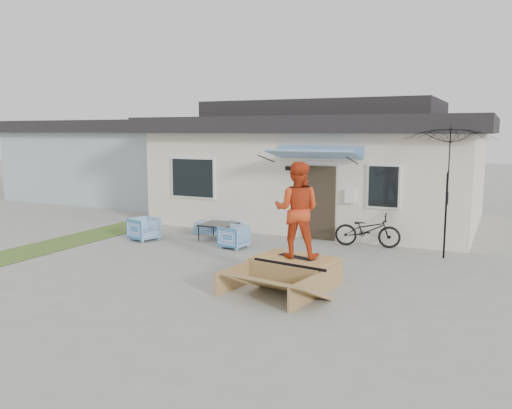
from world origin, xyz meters
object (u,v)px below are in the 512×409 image
at_px(bicycle, 368,226).
at_px(skateboard, 296,257).
at_px(coffee_table, 219,231).
at_px(patio_umbrella, 447,187).
at_px(skater, 297,208).
at_px(armchair_left, 144,228).
at_px(loveseat, 218,224).
at_px(armchair_right, 234,236).
at_px(skate_ramp, 295,271).

xyz_separation_m(bicycle, skateboard, (-0.47, -3.98, 0.00)).
xyz_separation_m(coffee_table, patio_umbrella, (6.06, 0.41, 1.52)).
relative_size(coffee_table, bicycle, 0.53).
bearing_deg(skater, bicycle, -107.54).
xyz_separation_m(armchair_left, skateboard, (5.42, -2.07, 0.19)).
relative_size(loveseat, skateboard, 1.79).
bearing_deg(armchair_right, bicycle, 125.21).
height_order(coffee_table, skateboard, skateboard).
bearing_deg(armchair_right, skateboard, 56.37).
bearing_deg(skateboard, armchair_left, 176.90).
distance_m(armchair_right, bicycle, 3.57).
distance_m(bicycle, skater, 4.13).
bearing_deg(loveseat, armchair_right, 106.85).
relative_size(armchair_left, armchair_right, 1.08).
height_order(armchair_right, bicycle, bicycle).
height_order(armchair_left, armchair_right, armchair_left).
bearing_deg(skater, loveseat, -54.56).
xyz_separation_m(skateboard, skater, (0.00, 0.00, 0.99)).
distance_m(armchair_left, skateboard, 5.80).
xyz_separation_m(armchair_right, patio_umbrella, (5.14, 1.23, 1.42)).
bearing_deg(patio_umbrella, loveseat, 176.80).
height_order(bicycle, skater, skater).
bearing_deg(armchair_left, coffee_table, -45.20).
xyz_separation_m(loveseat, armchair_right, (1.38, -1.59, 0.05)).
bearing_deg(coffee_table, patio_umbrella, 3.90).
xyz_separation_m(patio_umbrella, skateboard, (-2.46, -3.52, -1.20)).
relative_size(armchair_right, skater, 0.35).
relative_size(loveseat, armchair_left, 2.04).
distance_m(loveseat, coffee_table, 0.91).
relative_size(armchair_right, bicycle, 0.39).
height_order(armchair_right, skate_ramp, armchair_right).
height_order(loveseat, armchair_right, armchair_right).
bearing_deg(armchair_right, coffee_table, -124.40).
xyz_separation_m(loveseat, skateboard, (4.06, -3.89, 0.27)).
relative_size(armchair_left, patio_umbrella, 0.29).
distance_m(loveseat, armchair_right, 2.11).
bearing_deg(skateboard, armchair_right, 157.13).
distance_m(armchair_right, skate_ramp, 3.55).
distance_m(armchair_right, patio_umbrella, 5.47).
relative_size(patio_umbrella, skate_ramp, 1.19).
height_order(patio_umbrella, skate_ramp, patio_umbrella).
height_order(armchair_right, coffee_table, armchair_right).
bearing_deg(loveseat, coffee_table, 96.43).
relative_size(bicycle, skate_ramp, 0.82).
height_order(bicycle, skate_ramp, bicycle).
xyz_separation_m(patio_umbrella, skate_ramp, (-2.47, -3.58, -1.49)).
distance_m(armchair_left, coffee_table, 2.10).
relative_size(loveseat, skate_ramp, 0.69).
height_order(armchair_left, bicycle, bicycle).
bearing_deg(armchair_right, armchair_left, -78.26).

